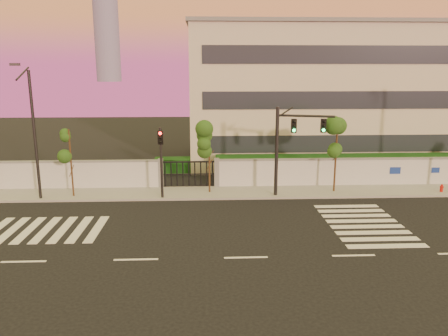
# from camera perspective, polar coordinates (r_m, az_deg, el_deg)

# --- Properties ---
(ground) EXTENTS (120.00, 120.00, 0.00)m
(ground) POSITION_cam_1_polar(r_m,az_deg,el_deg) (20.41, 2.88, -11.61)
(ground) COLOR black
(ground) RESTS_ON ground
(sidewalk) EXTENTS (60.00, 3.00, 0.15)m
(sidewalk) POSITION_cam_1_polar(r_m,az_deg,el_deg) (30.23, 1.03, -3.22)
(sidewalk) COLOR gray
(sidewalk) RESTS_ON ground
(perimeter_wall) EXTENTS (60.00, 0.36, 2.20)m
(perimeter_wall) POSITION_cam_1_polar(r_m,az_deg,el_deg) (31.42, 1.06, -0.71)
(perimeter_wall) COLOR #B7BABF
(perimeter_wall) RESTS_ON ground
(hedge_row) EXTENTS (41.00, 4.25, 1.80)m
(hedge_row) POSITION_cam_1_polar(r_m,az_deg,el_deg) (34.22, 2.55, -0.03)
(hedge_row) COLOR black
(hedge_row) RESTS_ON ground
(institutional_building) EXTENTS (24.40, 12.40, 12.25)m
(institutional_building) POSITION_cam_1_polar(r_m,az_deg,el_deg) (41.96, 12.60, 9.43)
(institutional_building) COLOR beige
(institutional_building) RESTS_ON ground
(road_markings) EXTENTS (57.00, 7.62, 0.02)m
(road_markings) POSITION_cam_1_polar(r_m,az_deg,el_deg) (23.79, -1.80, -7.92)
(road_markings) COLOR silver
(road_markings) RESTS_ON ground
(street_tree_c) EXTENTS (1.34, 1.07, 4.63)m
(street_tree_c) POSITION_cam_1_polar(r_m,az_deg,el_deg) (30.18, -19.44, 2.50)
(street_tree_c) COLOR #382314
(street_tree_c) RESTS_ON ground
(street_tree_d) EXTENTS (1.49, 1.19, 4.77)m
(street_tree_d) POSITION_cam_1_polar(r_m,az_deg,el_deg) (29.39, -1.90, 3.18)
(street_tree_d) COLOR #382314
(street_tree_d) RESTS_ON ground
(street_tree_e) EXTENTS (1.59, 1.27, 5.16)m
(street_tree_e) POSITION_cam_1_polar(r_m,az_deg,el_deg) (30.52, 14.55, 3.68)
(street_tree_e) COLOR #382314
(street_tree_e) RESTS_ON ground
(traffic_signal_main) EXTENTS (3.76, 1.18, 6.03)m
(traffic_signal_main) POSITION_cam_1_polar(r_m,az_deg,el_deg) (28.93, 8.42, 3.51)
(traffic_signal_main) COLOR black
(traffic_signal_main) RESTS_ON ground
(traffic_signal_secondary) EXTENTS (0.37, 0.35, 4.79)m
(traffic_signal_secondary) POSITION_cam_1_polar(r_m,az_deg,el_deg) (28.46, -8.23, 1.77)
(traffic_signal_secondary) COLOR black
(traffic_signal_secondary) RESTS_ON ground
(streetlight_west) EXTENTS (0.52, 2.11, 8.76)m
(streetlight_west) POSITION_cam_1_polar(r_m,az_deg,el_deg) (30.05, -23.68, 4.68)
(streetlight_west) COLOR black
(streetlight_west) RESTS_ON ground
(fire_hydrant) EXTENTS (0.27, 0.25, 0.68)m
(fire_hydrant) POSITION_cam_1_polar(r_m,az_deg,el_deg) (33.63, 26.53, -2.48)
(fire_hydrant) COLOR #B4120C
(fire_hydrant) RESTS_ON ground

